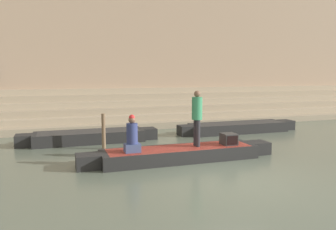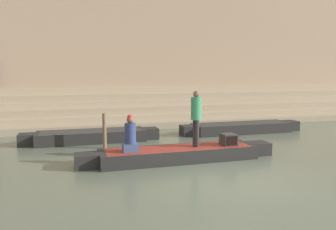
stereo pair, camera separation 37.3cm
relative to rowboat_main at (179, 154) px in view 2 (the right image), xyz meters
The scene contains 10 objects.
ground_plane 2.37m from the rowboat_main, 73.65° to the right, with size 120.00×120.00×0.00m, color #566051.
ghat_steps 8.66m from the rowboat_main, 85.59° to the left, with size 36.00×4.15×1.91m.
back_wall 11.42m from the rowboat_main, 86.45° to the left, with size 34.20×1.28×8.27m.
rowboat_main is the anchor object (origin of this frame).
person_standing 1.36m from the rowboat_main, ahead, with size 0.33×0.33×1.79m.
person_rowing 1.70m from the rowboat_main, behind, with size 0.46×0.37×1.13m.
tv_set 1.73m from the rowboat_main, ahead, with size 0.46×0.49×0.37m.
moored_boat_shore 5.95m from the rowboat_main, 41.50° to the left, with size 6.00×1.28×0.45m.
moored_boat_distant 4.52m from the rowboat_main, 122.85° to the left, with size 5.51×1.28×0.45m.
mooring_post 3.21m from the rowboat_main, 130.66° to the left, with size 0.14×0.14×1.31m, color brown.
Camera 2 is at (-3.93, -7.35, 2.70)m, focal length 35.00 mm.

